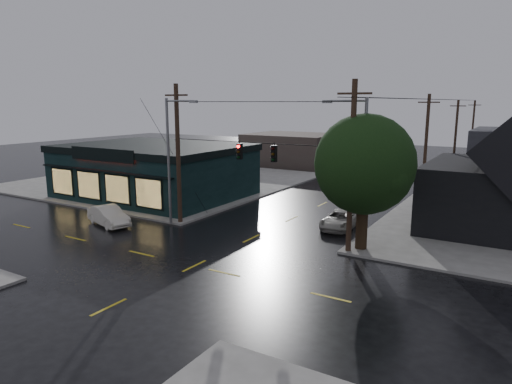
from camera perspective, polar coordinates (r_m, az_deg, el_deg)
The scene contains 15 objects.
ground_plane at distance 25.69m, azimuth -7.71°, elevation -9.15°, with size 160.00×160.00×0.00m, color black.
sidewalk_nw at distance 53.05m, azimuth -11.14°, elevation 1.43°, with size 28.00×28.00×0.15m, color slate.
pizza_shop at distance 44.20m, azimuth -12.55°, elevation 2.71°, with size 16.30×12.34×4.90m.
corner_tree at distance 27.54m, azimuth 13.42°, elevation 3.34°, with size 5.94×5.94×8.11m.
utility_pole_nw at distance 34.42m, azimuth -9.43°, elevation -3.91°, with size 2.00×0.32×10.15m, color black, non-canonical shape.
utility_pole_ne at distance 28.10m, azimuth 11.42°, elevation -7.46°, with size 2.00×0.32×10.15m, color black, non-canonical shape.
utility_pole_far_a at distance 48.33m, azimuth 20.08°, elevation -0.08°, with size 2.00×0.32×9.65m, color black, non-canonical shape.
utility_pole_far_b at distance 67.85m, azimuth 23.38°, elevation 2.76°, with size 2.00×0.32×9.15m, color black, non-canonical shape.
utility_pole_far_c at distance 87.58m, azimuth 25.20°, elevation 4.32°, with size 2.00×0.32×9.15m, color black, non-canonical shape.
span_signal_assembly at distance 29.55m, azimuth 0.05°, elevation 5.01°, with size 13.00×0.48×1.23m.
streetlight_nw at distance 34.11m, azimuth -10.57°, elevation -4.09°, with size 5.40×0.30×9.15m, color slate, non-canonical shape.
streetlight_ne at distance 28.58m, azimuth 12.85°, elevation -7.20°, with size 5.40×0.30×9.15m, color slate, non-canonical shape.
bg_building_west at distance 65.90m, azimuth 4.54°, elevation 5.35°, with size 12.00×10.00×4.40m, color #41332F.
sedan_cream at distance 35.00m, azimuth -17.95°, elevation -2.85°, with size 1.51×4.33×1.43m, color silver.
suv_silver at distance 33.14m, azimuth 10.52°, elevation -3.42°, with size 2.09×4.54×1.26m, color #A8A49B.
Camera 1 is at (15.20, -18.70, 8.89)m, focal length 32.00 mm.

